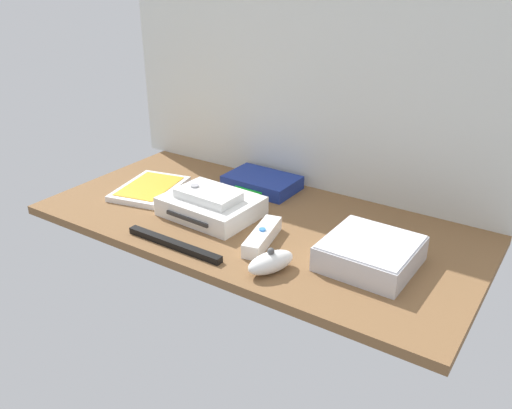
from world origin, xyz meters
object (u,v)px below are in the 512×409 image
(mini_computer, at_px, (370,253))
(remote_classic_pad, at_px, (208,195))
(network_router, at_px, (262,182))
(remote_wand, at_px, (262,237))
(sensor_bar, at_px, (174,244))
(remote_nunchuk, at_px, (271,262))
(game_case, at_px, (150,189))
(game_console, at_px, (211,206))

(mini_computer, bearing_deg, remote_classic_pad, -179.55)
(network_router, relative_size, remote_wand, 1.19)
(remote_wand, bearing_deg, sensor_bar, -153.67)
(remote_wand, height_order, remote_nunchuk, remote_nunchuk)
(game_case, height_order, sensor_bar, game_case)
(remote_classic_pad, bearing_deg, game_console, 91.36)
(game_console, bearing_deg, sensor_bar, -77.08)
(mini_computer, relative_size, remote_classic_pad, 1.18)
(remote_classic_pad, bearing_deg, remote_wand, -10.31)
(mini_computer, xyz_separation_m, network_router, (-0.38, 0.20, -0.01))
(mini_computer, height_order, sensor_bar, mini_computer)
(remote_nunchuk, distance_m, remote_classic_pad, 0.28)
(mini_computer, height_order, game_case, mini_computer)
(remote_wand, height_order, sensor_bar, remote_wand)
(remote_classic_pad, bearing_deg, sensor_bar, -76.66)
(game_case, height_order, network_router, network_router)
(remote_nunchuk, relative_size, remote_classic_pad, 0.74)
(remote_classic_pad, height_order, sensor_bar, remote_classic_pad)
(remote_nunchuk, bearing_deg, game_case, -176.41)
(remote_wand, bearing_deg, network_router, 110.35)
(remote_wand, relative_size, remote_classic_pad, 1.03)
(remote_wand, xyz_separation_m, sensor_bar, (-0.14, -0.12, -0.01))
(game_case, relative_size, remote_wand, 1.41)
(game_case, bearing_deg, mini_computer, -15.18)
(game_case, bearing_deg, game_console, -18.00)
(game_console, bearing_deg, mini_computer, 1.70)
(game_case, xyz_separation_m, network_router, (0.23, 0.17, 0.01))
(network_router, distance_m, sensor_bar, 0.36)
(game_console, height_order, remote_wand, game_console)
(remote_wand, bearing_deg, game_case, 157.18)
(network_router, bearing_deg, remote_wand, -56.28)
(network_router, distance_m, remote_nunchuk, 0.40)
(mini_computer, bearing_deg, game_console, 179.04)
(remote_wand, relative_size, sensor_bar, 0.63)
(game_case, relative_size, remote_nunchuk, 1.97)
(game_console, bearing_deg, game_case, 177.33)
(remote_classic_pad, bearing_deg, remote_nunchuk, -24.21)
(game_console, height_order, network_router, game_console)
(game_case, xyz_separation_m, sensor_bar, (0.24, -0.18, -0.00))
(game_console, height_order, mini_computer, mini_computer)
(remote_wand, distance_m, remote_nunchuk, 0.11)
(mini_computer, xyz_separation_m, remote_classic_pad, (-0.39, -0.00, 0.03))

